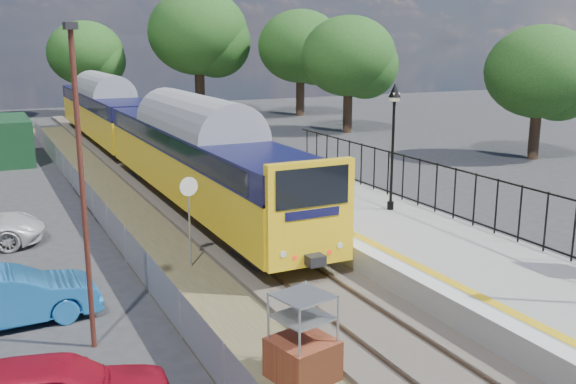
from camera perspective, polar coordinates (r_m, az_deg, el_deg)
ground at (r=16.71m, az=5.77°, el=-11.32°), size 120.00×120.00×0.00m
track_bed at (r=24.76m, az=-7.03°, el=-2.90°), size 5.90×80.00×0.29m
platform at (r=25.08m, az=4.36°, el=-1.77°), size 5.00×70.00×0.90m
platform_edge at (r=24.01m, az=0.13°, el=-1.29°), size 0.90×70.00×0.01m
victorian_lamp_north at (r=23.30m, az=9.38°, el=6.58°), size 0.44×0.44×4.60m
palisade_fence at (r=21.66m, az=17.60°, el=-0.99°), size 0.12×26.00×2.00m
wire_fence at (r=25.95m, az=-16.57°, el=-1.44°), size 0.06×52.00×1.20m
tree_line at (r=55.68m, az=-16.60°, el=12.36°), size 56.80×43.80×11.88m
train at (r=36.77m, az=-13.15°, el=5.72°), size 2.82×40.83×3.51m
brick_plinth at (r=13.58m, az=1.32°, el=-12.97°), size 1.43×1.43×1.94m
speed_sign at (r=19.85m, az=-8.78°, el=-1.27°), size 0.59×0.13×2.93m
carpark_lamp at (r=14.71m, az=-17.91°, el=1.73°), size 0.25×0.50×7.32m
car_blue at (r=17.60m, az=-23.68°, el=-8.58°), size 4.46×1.75×1.44m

